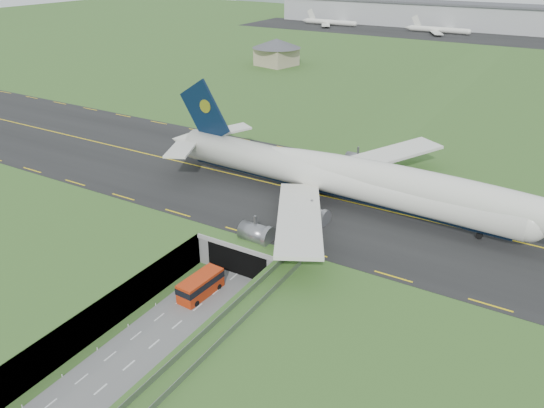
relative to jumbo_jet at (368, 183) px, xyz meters
The scene contains 10 objects.
ground 36.32m from the jumbo_jet, 113.63° to the right, with size 900.00×900.00×0.00m, color #365A24.
airfield_deck 35.48m from the jumbo_jet, 113.63° to the right, with size 800.00×800.00×6.00m, color gray.
trench_road 42.97m from the jumbo_jet, 109.47° to the right, with size 12.00×75.00×0.20m, color slate.
taxiway 14.94m from the jumbo_jet, behind, with size 800.00×44.00×0.18m, color black.
tunnel_portal 21.88m from the jumbo_jet, 132.97° to the right, with size 17.00×22.30×6.00m.
guideway 51.10m from the jumbo_jet, 93.16° to the right, with size 3.00×53.00×7.05m.
jumbo_jet is the anchor object (origin of this frame).
shuttle_tram 36.39m from the jumbo_jet, 116.20° to the right, with size 3.66×8.59×3.41m.
service_building 140.37m from the jumbo_jet, 127.25° to the left, with size 24.36×24.36×11.19m.
cargo_terminal 268.27m from the jumbo_jet, 93.01° to the left, with size 320.00×67.00×15.60m.
Camera 1 is at (44.66, -55.30, 50.77)m, focal length 35.00 mm.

